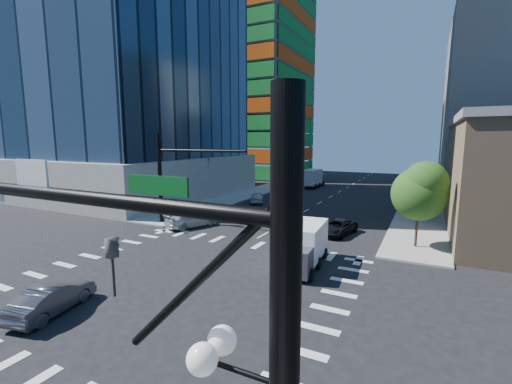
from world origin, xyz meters
The scene contains 14 objects.
ground centered at (0.00, 0.00, 0.00)m, with size 160.00×160.00×0.00m, color black.
road_markings centered at (0.00, 0.00, 0.01)m, with size 20.00×20.00×0.01m, color silver.
sidewalk_ne centered at (12.50, 40.00, 0.07)m, with size 5.00×60.00×0.15m, color gray.
sidewalk_nw centered at (-12.50, 40.00, 0.07)m, with size 5.00×60.00×0.15m, color gray.
construction_building centered at (-27.41, 61.93, 24.61)m, with size 25.16×34.50×70.60m.
signal_mast_nw centered at (-10.00, 11.50, 5.49)m, with size 10.20×0.40×9.00m.
tree_south centered at (12.63, 13.90, 4.69)m, with size 4.16×4.16×6.82m.
tree_north centered at (12.93, 25.90, 3.99)m, with size 3.54×3.52×5.78m.
car_nb_far centered at (5.99, 15.21, 0.67)m, with size 2.23×4.84×1.35m, color black.
car_sb_near centered at (-7.66, 11.47, 0.75)m, with size 2.11×5.20×1.51m, color silver.
car_sb_mid centered at (-7.71, 26.26, 0.76)m, with size 1.79×4.45×1.52m, color silver.
car_sb_cross centered at (-3.28, -5.48, 0.74)m, with size 1.57×4.50×1.48m, color #49494E.
box_truck_near centered at (5.86, 5.95, 1.25)m, with size 2.69×5.56×2.83m.
box_truck_far centered at (-5.69, 45.37, 1.46)m, with size 2.74×6.32×3.30m.
Camera 1 is at (12.96, -15.22, 8.49)m, focal length 24.00 mm.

